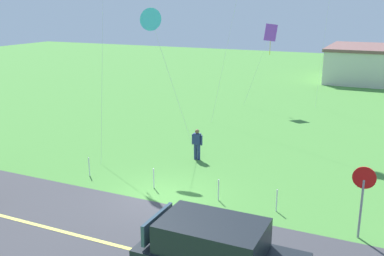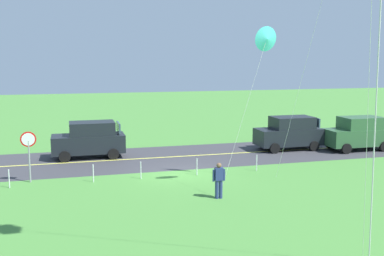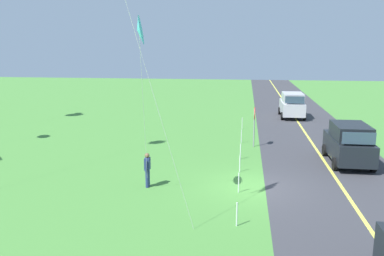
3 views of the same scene
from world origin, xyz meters
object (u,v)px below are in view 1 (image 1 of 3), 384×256
stop_sign (363,188)px  person_adult_near (197,143)px  kite_blue_mid (270,34)px  kite_red_low (151,20)px

stop_sign → person_adult_near: size_ratio=1.60×
kite_blue_mid → person_adult_near: bearing=-90.4°
person_adult_near → kite_blue_mid: size_ratio=0.25×
person_adult_near → kite_blue_mid: kite_blue_mid is taller
kite_red_low → kite_blue_mid: kite_red_low is taller
kite_red_low → person_adult_near: bearing=9.7°
stop_sign → kite_blue_mid: (-8.13, 17.76, 3.76)m
person_adult_near → kite_red_low: kite_red_low is taller
stop_sign → kite_blue_mid: bearing=114.6°
stop_sign → person_adult_near: (-8.22, 4.96, -0.94)m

